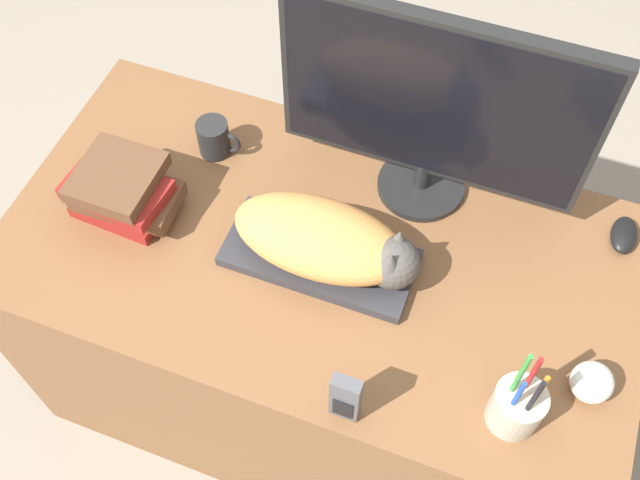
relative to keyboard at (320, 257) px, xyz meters
The scene contains 10 objects.
desk 0.37m from the keyboard, 104.32° to the left, with size 1.32×0.70×0.71m.
keyboard is the anchor object (origin of this frame).
cat 0.07m from the keyboard, ahead, with size 0.38×0.18×0.12m.
monitor 0.37m from the keyboard, 60.77° to the left, with size 0.61×0.19×0.46m.
computer_mouse 0.63m from the keyboard, 25.37° to the left, with size 0.05×0.09×0.03m.
coffee_mug 0.37m from the keyboard, 149.10° to the left, with size 0.10×0.07×0.08m.
pen_cup 0.48m from the keyboard, 23.33° to the right, with size 0.09×0.09×0.23m.
baseball 0.56m from the keyboard, ahead, with size 0.08×0.08×0.08m.
phone 0.33m from the keyboard, 61.44° to the right, with size 0.05×0.03×0.13m.
book_stack 0.43m from the keyboard, behind, with size 0.23×0.17×0.13m.
Camera 1 is at (0.29, -0.42, 2.00)m, focal length 42.00 mm.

